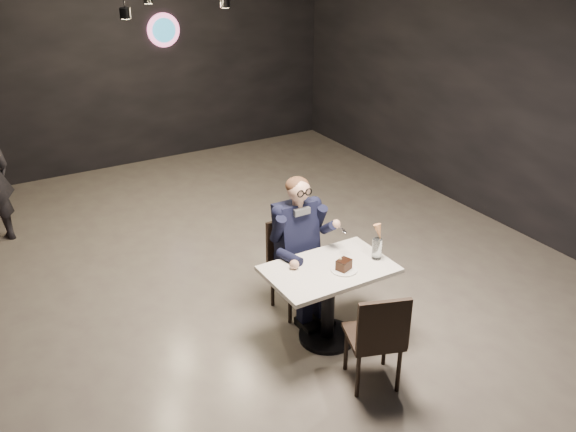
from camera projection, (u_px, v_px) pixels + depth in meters
floor at (258, 301)px, 6.15m from camera, size 9.00×9.00×0.00m
wall_sign at (163, 30)px, 9.12m from camera, size 0.50×0.06×0.50m
main_table at (328, 304)px, 5.44m from camera, size 1.10×0.70×0.75m
chair_far at (296, 268)px, 5.84m from camera, size 0.42×0.46×0.92m
chair_near at (374, 335)px, 4.90m from camera, size 0.55×0.57×0.92m
seated_man at (297, 245)px, 5.72m from camera, size 0.60×0.80×1.44m
dessert_plate at (344, 270)px, 5.24m from camera, size 0.23×0.23×0.01m
cake_slice at (344, 265)px, 5.21m from camera, size 0.14×0.13×0.08m
mint_leaf at (344, 263)px, 5.16m from camera, size 0.06×0.04×0.01m
sundae_glass at (377, 249)px, 5.39m from camera, size 0.09×0.09×0.19m
wafer_cone at (379, 232)px, 5.34m from camera, size 0.09×0.09×0.14m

